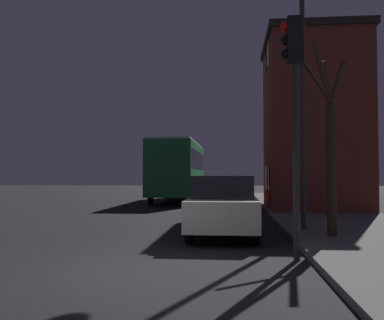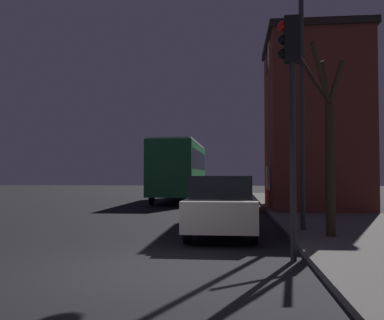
{
  "view_description": "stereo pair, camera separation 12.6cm",
  "coord_description": "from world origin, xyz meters",
  "px_view_note": "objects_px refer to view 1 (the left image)",
  "views": [
    {
      "loc": [
        1.58,
        -7.2,
        1.64
      ],
      "look_at": [
        0.06,
        8.85,
        2.22
      ],
      "focal_mm": 40.0,
      "sensor_mm": 36.0,
      "label": 1
    },
    {
      "loc": [
        1.71,
        -7.19,
        1.64
      ],
      "look_at": [
        0.06,
        8.85,
        2.22
      ],
      "focal_mm": 40.0,
      "sensor_mm": 36.0,
      "label": 2
    }
  ],
  "objects_px": {
    "streetlamp": "(288,54)",
    "car_mid_lane": "(231,192)",
    "car_near_lane": "(223,204)",
    "traffic_light": "(294,86)",
    "bare_tree": "(330,145)",
    "bus": "(179,167)"
  },
  "relations": [
    {
      "from": "streetlamp",
      "to": "car_mid_lane",
      "type": "relative_size",
      "value": 1.46
    },
    {
      "from": "car_near_lane",
      "to": "traffic_light",
      "type": "bearing_deg",
      "value": -67.15
    },
    {
      "from": "bare_tree",
      "to": "traffic_light",
      "type": "bearing_deg",
      "value": -116.12
    },
    {
      "from": "traffic_light",
      "to": "bus",
      "type": "xyz_separation_m",
      "value": [
        -4.57,
        18.25,
        -1.2
      ]
    },
    {
      "from": "car_near_lane",
      "to": "car_mid_lane",
      "type": "distance_m",
      "value": 9.44
    },
    {
      "from": "traffic_light",
      "to": "car_near_lane",
      "type": "xyz_separation_m",
      "value": [
        -1.44,
        3.43,
        -2.54
      ]
    },
    {
      "from": "streetlamp",
      "to": "bus",
      "type": "height_order",
      "value": "streetlamp"
    },
    {
      "from": "bare_tree",
      "to": "car_mid_lane",
      "type": "bearing_deg",
      "value": 103.51
    },
    {
      "from": "streetlamp",
      "to": "car_mid_lane",
      "type": "distance_m",
      "value": 10.13
    },
    {
      "from": "streetlamp",
      "to": "bus",
      "type": "distance_m",
      "value": 15.53
    },
    {
      "from": "streetlamp",
      "to": "car_near_lane",
      "type": "height_order",
      "value": "streetlamp"
    },
    {
      "from": "car_near_lane",
      "to": "car_mid_lane",
      "type": "bearing_deg",
      "value": 88.88
    },
    {
      "from": "car_mid_lane",
      "to": "bare_tree",
      "type": "bearing_deg",
      "value": -76.49
    },
    {
      "from": "streetlamp",
      "to": "traffic_light",
      "type": "relative_size",
      "value": 1.48
    },
    {
      "from": "car_mid_lane",
      "to": "traffic_light",
      "type": "bearing_deg",
      "value": -84.41
    },
    {
      "from": "bus",
      "to": "streetlamp",
      "type": "bearing_deg",
      "value": -70.99
    },
    {
      "from": "streetlamp",
      "to": "bare_tree",
      "type": "relative_size",
      "value": 1.52
    },
    {
      "from": "streetlamp",
      "to": "traffic_light",
      "type": "bearing_deg",
      "value": -96.01
    },
    {
      "from": "bare_tree",
      "to": "car_near_lane",
      "type": "bearing_deg",
      "value": 161.01
    },
    {
      "from": "bus",
      "to": "car_mid_lane",
      "type": "height_order",
      "value": "bus"
    },
    {
      "from": "traffic_light",
      "to": "bus",
      "type": "bearing_deg",
      "value": 104.04
    },
    {
      "from": "car_mid_lane",
      "to": "streetlamp",
      "type": "bearing_deg",
      "value": -79.57
    }
  ]
}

